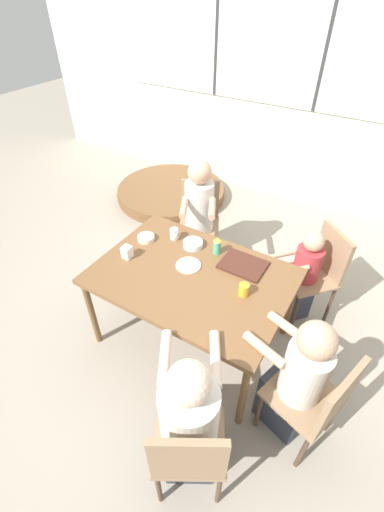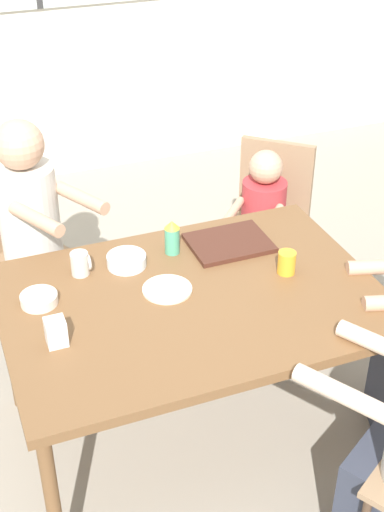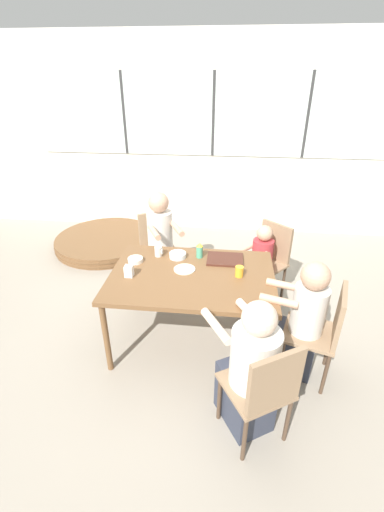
% 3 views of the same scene
% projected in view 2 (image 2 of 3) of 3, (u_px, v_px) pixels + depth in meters
% --- Properties ---
extents(ground_plane, '(16.00, 16.00, 0.00)m').
position_uv_depth(ground_plane, '(192.00, 433.00, 3.08)').
color(ground_plane, gray).
extents(dining_table, '(1.42, 1.00, 0.73)m').
position_uv_depth(dining_table, '(192.00, 309.00, 2.71)').
color(dining_table, brown).
rests_on(dining_table, ground_plane).
extents(chair_for_woman_green_shirt, '(0.54, 0.54, 0.87)m').
position_uv_depth(chair_for_woman_green_shirt, '(17.00, 242.00, 3.42)').
color(chair_for_woman_green_shirt, '#937556').
rests_on(chair_for_woman_green_shirt, ground_plane).
extents(chair_for_toddler, '(0.56, 0.56, 0.87)m').
position_uv_depth(chair_for_toddler, '(270.00, 211.00, 3.68)').
color(chair_for_toddler, '#937556').
rests_on(chair_for_toddler, ground_plane).
extents(person_woman_green_shirt, '(0.48, 0.57, 1.17)m').
position_uv_depth(person_woman_green_shirt, '(37.00, 248.00, 3.32)').
color(person_woman_green_shirt, '#333847').
rests_on(person_woman_green_shirt, ground_plane).
extents(person_toddler, '(0.43, 0.44, 0.91)m').
position_uv_depth(person_toddler, '(260.00, 242.00, 3.61)').
color(person_toddler, '#333847').
rests_on(person_toddler, ground_plane).
extents(food_tray_dark, '(0.33, 0.26, 0.02)m').
position_uv_depth(food_tray_dark, '(229.00, 243.00, 2.98)').
color(food_tray_dark, '#472319').
rests_on(food_tray_dark, dining_table).
extents(coffee_mug, '(0.08, 0.07, 0.10)m').
position_uv_depth(coffee_mug, '(81.00, 263.00, 2.78)').
color(coffee_mug, beige).
rests_on(coffee_mug, dining_table).
extents(sippy_cup, '(0.06, 0.06, 0.15)m').
position_uv_depth(sippy_cup, '(172.00, 237.00, 2.90)').
color(sippy_cup, '#4CA57F').
rests_on(sippy_cup, dining_table).
extents(juice_glass, '(0.07, 0.07, 0.09)m').
position_uv_depth(juice_glass, '(287.00, 263.00, 2.79)').
color(juice_glass, gold).
rests_on(juice_glass, dining_table).
extents(milk_carton_small, '(0.07, 0.07, 0.10)m').
position_uv_depth(milk_carton_small, '(56.00, 332.00, 2.42)').
color(milk_carton_small, silver).
rests_on(milk_carton_small, dining_table).
extents(bowl_white_shallow, '(0.16, 0.16, 0.05)m').
position_uv_depth(bowl_white_shallow, '(127.00, 261.00, 2.84)').
color(bowl_white_shallow, silver).
rests_on(bowl_white_shallow, dining_table).
extents(bowl_cereal, '(0.14, 0.14, 0.04)m').
position_uv_depth(bowl_cereal, '(39.00, 299.00, 2.63)').
color(bowl_cereal, silver).
rests_on(bowl_cereal, dining_table).
extents(plate_tortillas, '(0.19, 0.19, 0.01)m').
position_uv_depth(plate_tortillas, '(167.00, 289.00, 2.71)').
color(plate_tortillas, beige).
rests_on(plate_tortillas, dining_table).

